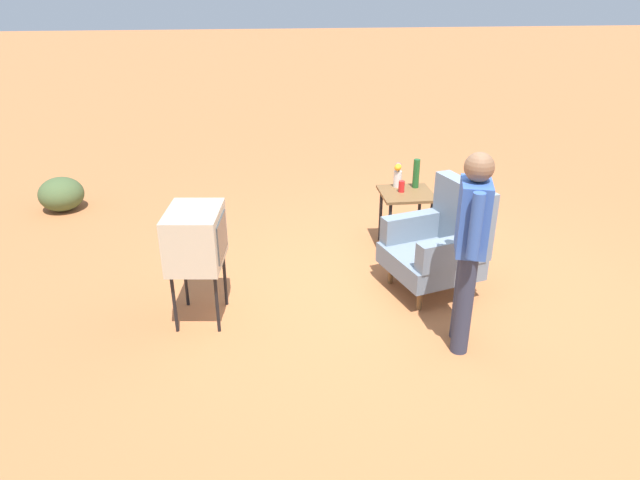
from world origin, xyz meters
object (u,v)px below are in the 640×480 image
Objects in this scene: armchair at (441,242)px; soda_can_red at (402,186)px; bottle_wine_green at (416,174)px; flower_vase at (398,174)px; tv_on_stand at (196,238)px; person_standing at (470,241)px; side_table at (406,201)px.

soda_can_red is (-0.96, -0.15, 0.22)m from armchair.
bottle_wine_green is (-0.12, 0.19, 0.10)m from soda_can_red.
armchair is 1.18m from flower_vase.
armchair reaches higher than tv_on_stand.
soda_can_red is at bearing -178.21° from person_standing.
side_table is at bearing -42.41° from bottle_wine_green.
soda_can_red is at bearing -113.37° from side_table.
soda_can_red is (-0.02, -0.05, 0.16)m from side_table.
soda_can_red is 0.19m from flower_vase.
armchair is 1.03m from person_standing.
tv_on_stand is 8.44× the size of soda_can_red.
tv_on_stand is at bearing -58.94° from bottle_wine_green.
armchair is at bearing 6.08° from side_table.
flower_vase is at bearing -162.24° from side_table.
armchair reaches higher than side_table.
armchair is 8.69× the size of soda_can_red.
side_table is 0.17m from soda_can_red.
person_standing is 6.19× the size of flower_vase.
person_standing is (1.86, 0.00, 0.38)m from side_table.
soda_can_red is 0.38× the size of bottle_wine_green.
side_table is 0.64× the size of tv_on_stand.
bottle_wine_green is at bearing 122.98° from soda_can_red.
tv_on_stand is at bearing -55.75° from flower_vase.
bottle_wine_green is at bearing 76.61° from flower_vase.
bottle_wine_green is at bearing 121.06° from tv_on_stand.
bottle_wine_green is (-1.36, 2.27, 0.04)m from tv_on_stand.
side_table is (-0.94, -0.10, 0.06)m from armchair.
bottle_wine_green is (-2.01, 0.13, -0.12)m from person_standing.
person_standing is at bearing 1.82° from flower_vase.
person_standing reaches higher than side_table.
soda_can_red is 0.46× the size of flower_vase.
soda_can_red reaches higher than side_table.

